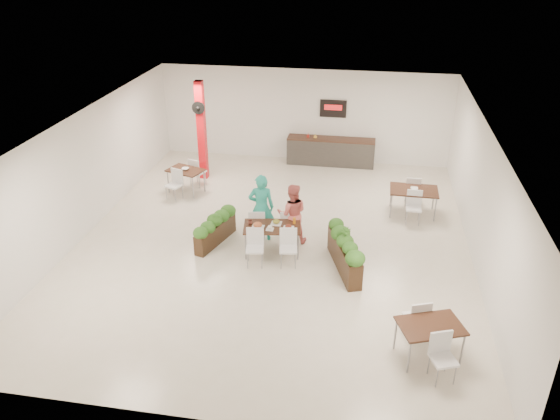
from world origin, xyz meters
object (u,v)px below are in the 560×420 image
object	(u,v)px
planter_right	(345,250)
diner_woman	(292,214)
service_counter	(331,151)
side_table_c	(430,330)
side_table_a	(186,174)
diner_man	(261,207)
side_table_b	(414,193)
planter_left	(215,226)
red_column	(202,130)
main_table	(272,230)

from	to	relation	value
planter_right	diner_woman	bearing A→B (deg)	142.57
service_counter	side_table_c	world-z (taller)	service_counter
diner_woman	service_counter	bearing A→B (deg)	-104.37
side_table_c	side_table_a	bearing A→B (deg)	116.30
diner_man	side_table_b	distance (m)	4.52
planter_right	side_table_b	size ratio (longest dim) A/B	1.23
side_table_a	side_table_b	bearing A→B (deg)	16.24
planter_left	side_table_b	world-z (taller)	side_table_b
diner_man	planter_left	bearing A→B (deg)	11.48
diner_woman	planter_right	distance (m)	1.82
diner_man	planter_left	distance (m)	1.28
service_counter	planter_left	bearing A→B (deg)	-112.39
planter_left	side_table_b	size ratio (longest dim) A/B	1.00
red_column	diner_woman	xyz separation A→B (m)	(3.47, -3.69, -0.84)
service_counter	side_table_b	size ratio (longest dim) A/B	1.84
planter_right	side_table_a	world-z (taller)	planter_right
planter_left	side_table_c	distance (m)	6.19
main_table	planter_right	world-z (taller)	planter_right
diner_woman	side_table_a	size ratio (longest dim) A/B	0.96
main_table	side_table_c	size ratio (longest dim) A/B	1.08
side_table_b	main_table	bearing A→B (deg)	-140.98
red_column	side_table_c	distance (m)	10.15
red_column	planter_left	distance (m)	4.54
service_counter	planter_right	distance (m)	6.70
diner_man	red_column	bearing A→B (deg)	-63.01
service_counter	diner_man	bearing A→B (deg)	-103.45
service_counter	diner_woman	xyz separation A→B (m)	(-0.53, -5.55, 0.31)
service_counter	diner_man	distance (m)	5.72
diner_man	diner_woman	xyz separation A→B (m)	(0.80, 0.00, -0.11)
main_table	planter_left	distance (m)	1.55
planter_right	side_table_b	world-z (taller)	planter_right
planter_left	side_table_c	world-z (taller)	side_table_c
side_table_b	side_table_c	world-z (taller)	same
main_table	side_table_c	world-z (taller)	same
red_column	planter_left	bearing A→B (deg)	-69.47
main_table	diner_man	world-z (taller)	diner_man
side_table_b	side_table_c	size ratio (longest dim) A/B	0.98
main_table	planter_left	xyz separation A→B (m)	(-1.52, 0.23, -0.15)
side_table_c	planter_right	bearing A→B (deg)	101.04
red_column	side_table_b	world-z (taller)	red_column
service_counter	diner_man	world-z (taller)	service_counter
red_column	side_table_a	world-z (taller)	red_column
main_table	planter_left	bearing A→B (deg)	171.26
planter_right	diner_man	bearing A→B (deg)	153.90
main_table	diner_woman	size ratio (longest dim) A/B	1.11
diner_woman	planter_left	xyz separation A→B (m)	(-1.93, -0.42, -0.32)
service_counter	side_table_b	bearing A→B (deg)	-52.21
side_table_a	side_table_c	bearing A→B (deg)	-24.09
diner_woman	main_table	bearing A→B (deg)	49.13
diner_man	side_table_a	distance (m)	3.81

